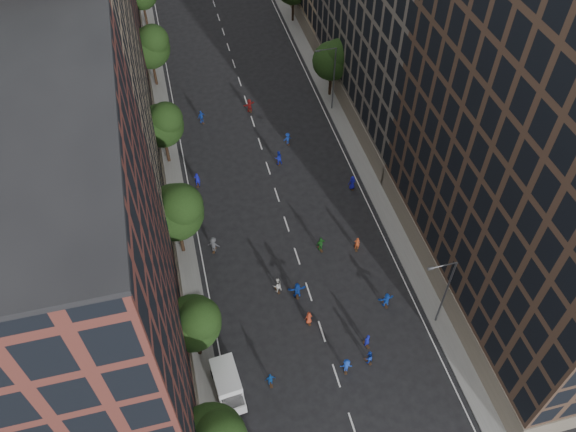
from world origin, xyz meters
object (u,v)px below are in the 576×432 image
object	(u,v)px
streetlamp_near	(444,290)
streetlamp_far	(332,76)
skater_1	(367,341)
cargo_van	(228,385)
skater_2	(369,357)

from	to	relation	value
streetlamp_near	streetlamp_far	distance (m)	33.00
streetlamp_far	skater_1	size ratio (longest dim) A/B	5.51
cargo_van	skater_2	world-z (taller)	cargo_van
cargo_van	skater_2	size ratio (longest dim) A/B	2.96
streetlamp_near	skater_1	distance (m)	8.17
streetlamp_near	cargo_van	xyz separation A→B (m)	(-19.68, -2.16, -3.88)
skater_2	streetlamp_far	bearing A→B (deg)	-125.41
skater_2	streetlamp_near	bearing A→B (deg)	174.57
streetlamp_far	skater_2	world-z (taller)	streetlamp_far
cargo_van	skater_1	size ratio (longest dim) A/B	2.89
streetlamp_far	cargo_van	size ratio (longest dim) A/B	1.91
cargo_van	skater_1	bearing A→B (deg)	1.07
streetlamp_far	skater_1	xyz separation A→B (m)	(-6.87, -33.84, -4.35)
streetlamp_near	cargo_van	world-z (taller)	streetlamp_near
streetlamp_near	cargo_van	size ratio (longest dim) A/B	1.91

